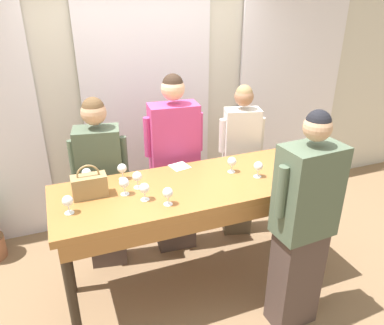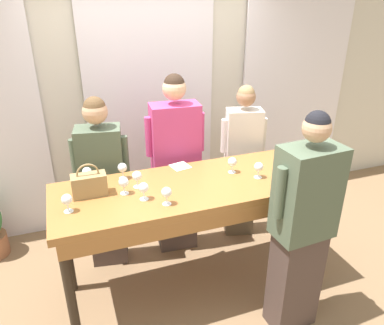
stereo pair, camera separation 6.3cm
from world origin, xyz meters
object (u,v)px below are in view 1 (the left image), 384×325
(wine_glass_front_mid, at_px, (122,169))
(wine_glass_center_left, at_px, (68,201))
(guest_olive_jacket, at_px, (102,184))
(wine_glass_front_left, at_px, (232,162))
(wine_glass_center_right, at_px, (325,167))
(guest_cream_sweater, at_px, (240,161))
(wine_glass_near_host, at_px, (137,177))
(host_pouring, at_px, (303,227))
(wine_glass_back_mid, at_px, (258,167))
(wine_bottle, at_px, (303,166))
(wine_glass_back_left, at_px, (87,174))
(wine_glass_front_right, at_px, (168,193))
(wine_glass_center_mid, at_px, (144,189))
(tasting_bar, at_px, (196,197))
(wine_glass_back_right, at_px, (124,183))
(guest_pink_top, at_px, (175,166))
(handbag, at_px, (89,185))

(wine_glass_front_mid, height_order, wine_glass_center_left, same)
(guest_olive_jacket, bearing_deg, wine_glass_front_left, -27.89)
(wine_glass_front_mid, relative_size, wine_glass_center_right, 1.00)
(wine_glass_center_right, xyz_separation_m, guest_cream_sweater, (-0.28, 0.91, -0.29))
(wine_glass_near_host, height_order, host_pouring, host_pouring)
(wine_glass_back_mid, bearing_deg, wine_bottle, -30.98)
(wine_glass_center_right, distance_m, guest_cream_sweater, 0.99)
(wine_glass_front_left, distance_m, guest_olive_jacket, 1.19)
(wine_glass_front_mid, xyz_separation_m, wine_glass_near_host, (0.08, -0.19, 0.00))
(wine_glass_front_mid, xyz_separation_m, wine_glass_back_left, (-0.28, 0.02, 0.00))
(wine_bottle, xyz_separation_m, wine_glass_front_right, (-1.12, 0.03, -0.03))
(wine_glass_near_host, bearing_deg, wine_glass_center_mid, -88.56)
(tasting_bar, height_order, wine_glass_front_right, wine_glass_front_right)
(wine_glass_center_left, xyz_separation_m, wine_glass_near_host, (0.53, 0.19, -0.00))
(wine_bottle, bearing_deg, guest_cream_sweater, 95.13)
(wine_glass_front_right, distance_m, host_pouring, 1.00)
(wine_glass_center_right, bearing_deg, host_pouring, -141.17)
(wine_glass_front_left, relative_size, wine_glass_center_mid, 1.00)
(wine_glass_front_right, relative_size, wine_glass_back_right, 1.00)
(guest_pink_top, bearing_deg, wine_glass_center_mid, -122.96)
(wine_glass_front_mid, distance_m, wine_glass_center_left, 0.58)
(wine_glass_front_left, relative_size, wine_glass_front_mid, 1.00)
(wine_glass_front_right, bearing_deg, guest_cream_sweater, 39.21)
(wine_bottle, distance_m, handbag, 1.66)
(wine_bottle, xyz_separation_m, guest_cream_sweater, (-0.08, 0.88, -0.32))
(handbag, bearing_deg, guest_olive_jacket, 74.84)
(handbag, relative_size, wine_glass_back_right, 1.90)
(guest_cream_sweater, bearing_deg, wine_glass_near_host, -156.07)
(wine_glass_back_left, bearing_deg, guest_pink_top, 21.30)
(wine_glass_front_left, xyz_separation_m, wine_glass_back_mid, (0.16, -0.16, -0.00))
(wine_bottle, bearing_deg, wine_glass_back_left, 161.12)
(guest_olive_jacket, bearing_deg, wine_bottle, -30.69)
(guest_pink_top, bearing_deg, wine_bottle, -48.16)
(wine_glass_front_mid, height_order, host_pouring, host_pouring)
(host_pouring, bearing_deg, wine_glass_center_left, 160.68)
(wine_glass_front_left, height_order, wine_glass_near_host, same)
(wine_glass_center_mid, relative_size, guest_olive_jacket, 0.08)
(wine_bottle, distance_m, wine_glass_center_mid, 1.27)
(handbag, distance_m, wine_glass_front_right, 0.60)
(wine_glass_back_right, bearing_deg, host_pouring, -30.18)
(wine_glass_front_right, distance_m, wine_glass_back_mid, 0.83)
(host_pouring, bearing_deg, wine_glass_front_right, 155.14)
(host_pouring, bearing_deg, wine_glass_front_mid, 140.35)
(wine_bottle, xyz_separation_m, wine_glass_center_mid, (-1.26, 0.15, -0.03))
(wine_glass_back_left, bearing_deg, wine_glass_back_right, -48.09)
(wine_bottle, relative_size, wine_glass_back_right, 2.42)
(guest_cream_sweater, bearing_deg, wine_glass_center_right, -73.18)
(tasting_bar, bearing_deg, wine_glass_center_right, -14.62)
(wine_glass_back_mid, bearing_deg, wine_glass_back_left, 164.17)
(wine_glass_front_right, relative_size, guest_olive_jacket, 0.08)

